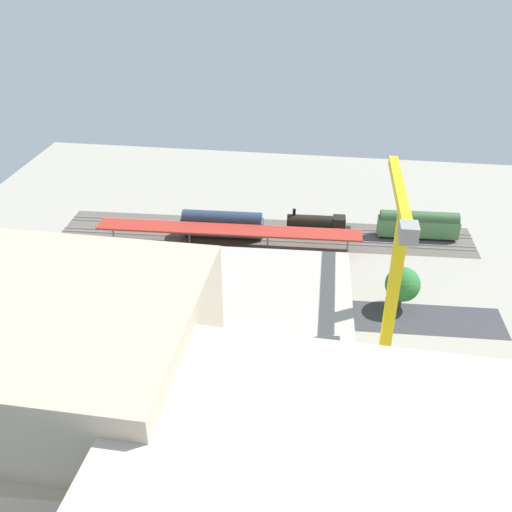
# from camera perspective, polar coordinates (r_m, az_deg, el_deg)

# --- Properties ---
(ground_plane) EXTENTS (144.36, 144.36, 0.00)m
(ground_plane) POSITION_cam_1_polar(r_m,az_deg,el_deg) (106.83, -0.64, -3.56)
(ground_plane) COLOR #9E998C
(ground_plane) RESTS_ON ground
(rail_bed) EXTENTS (90.72, 17.28, 0.01)m
(rail_bed) POSITION_cam_1_polar(r_m,az_deg,el_deg) (126.24, 0.93, 2.30)
(rail_bed) COLOR #5B544C
(rail_bed) RESTS_ON ground
(street_asphalt) EXTENTS (90.53, 12.82, 0.01)m
(street_asphalt) POSITION_cam_1_polar(r_m,az_deg,el_deg) (102.33, -1.11, -5.32)
(street_asphalt) COLOR #38383D
(street_asphalt) RESTS_ON ground
(track_rails) EXTENTS (90.15, 10.85, 0.12)m
(track_rails) POSITION_cam_1_polar(r_m,az_deg,el_deg) (126.16, 0.93, 2.37)
(track_rails) COLOR #9E9EA8
(track_rails) RESTS_ON ground
(platform_canopy_near) EXTENTS (55.75, 7.18, 4.19)m
(platform_canopy_near) POSITION_cam_1_polar(r_m,az_deg,el_deg) (119.40, -2.81, 2.64)
(platform_canopy_near) COLOR #A82D23
(platform_canopy_near) RESTS_ON ground
(locomotive) EXTENTS (14.26, 3.38, 5.14)m
(locomotive) POSITION_cam_1_polar(r_m,az_deg,el_deg) (127.07, 6.34, 3.25)
(locomotive) COLOR black
(locomotive) RESTS_ON ground
(passenger_coach) EXTENTS (17.28, 3.78, 6.23)m
(passenger_coach) POSITION_cam_1_polar(r_m,az_deg,el_deg) (127.89, 15.94, 3.09)
(passenger_coach) COLOR black
(passenger_coach) RESTS_ON ground
(freight_coach_far) EXTENTS (18.00, 3.91, 6.04)m
(freight_coach_far) POSITION_cam_1_polar(r_m,az_deg,el_deg) (123.69, -3.40, 3.26)
(freight_coach_far) COLOR black
(freight_coach_far) RESTS_ON ground
(parked_car_0) EXTENTS (4.36, 2.02, 1.77)m
(parked_car_0) POSITION_cam_1_polar(r_m,az_deg,el_deg) (98.41, 3.87, -6.52)
(parked_car_0) COLOR black
(parked_car_0) RESTS_ON ground
(parked_car_1) EXTENTS (4.08, 1.90, 1.78)m
(parked_car_1) POSITION_cam_1_polar(r_m,az_deg,el_deg) (98.98, 0.03, -6.17)
(parked_car_1) COLOR black
(parked_car_1) RESTS_ON ground
(parked_car_2) EXTENTS (4.41, 1.93, 1.76)m
(parked_car_2) POSITION_cam_1_polar(r_m,az_deg,el_deg) (99.55, -3.94, -6.02)
(parked_car_2) COLOR black
(parked_car_2) RESTS_ON ground
(parked_car_3) EXTENTS (4.13, 2.18, 1.65)m
(parked_car_3) POSITION_cam_1_polar(r_m,az_deg,el_deg) (101.46, -7.40, -5.46)
(parked_car_3) COLOR black
(parked_car_3) RESTS_ON ground
(parked_car_4) EXTENTS (4.17, 2.03, 1.53)m
(parked_car_4) POSITION_cam_1_polar(r_m,az_deg,el_deg) (103.01, -10.73, -5.20)
(parked_car_4) COLOR black
(parked_car_4) RESTS_ON ground
(parked_car_5) EXTENTS (4.42, 2.13, 1.68)m
(parked_car_5) POSITION_cam_1_polar(r_m,az_deg,el_deg) (105.36, -14.20, -4.72)
(parked_car_5) COLOR black
(parked_car_5) RESTS_ON ground
(construction_building) EXTENTS (39.88, 22.24, 18.35)m
(construction_building) POSITION_cam_1_polar(r_m,az_deg,el_deg) (80.87, -5.31, -8.63)
(construction_building) COLOR yellow
(construction_building) RESTS_ON ground
(construction_roof_slab) EXTENTS (40.50, 22.86, 0.40)m
(construction_roof_slab) POSITION_cam_1_polar(r_m,az_deg,el_deg) (75.26, -5.65, -3.12)
(construction_roof_slab) COLOR #ADA89E
(construction_roof_slab) RESTS_ON construction_building
(tower_crane) EXTENTS (3.60, 22.57, 32.23)m
(tower_crane) POSITION_cam_1_polar(r_m,az_deg,el_deg) (74.82, 13.29, -4.05)
(tower_crane) COLOR gray
(tower_crane) RESTS_ON ground
(box_truck_0) EXTENTS (8.86, 2.91, 3.12)m
(box_truck_0) POSITION_cam_1_polar(r_m,az_deg,el_deg) (97.40, -2.48, -6.36)
(box_truck_0) COLOR black
(box_truck_0) RESTS_ON ground
(box_truck_1) EXTENTS (9.50, 3.18, 3.29)m
(box_truck_1) POSITION_cam_1_polar(r_m,az_deg,el_deg) (96.19, 0.67, -6.81)
(box_truck_1) COLOR black
(box_truck_1) RESTS_ON ground
(street_tree_0) EXTENTS (6.17, 6.17, 7.97)m
(street_tree_0) POSITION_cam_1_polar(r_m,az_deg,el_deg) (103.31, 14.47, -2.76)
(street_tree_0) COLOR brown
(street_tree_0) RESTS_ON ground
(street_tree_1) EXTENTS (5.66, 5.66, 8.54)m
(street_tree_1) POSITION_cam_1_polar(r_m,az_deg,el_deg) (103.44, -1.81, -1.08)
(street_tree_1) COLOR brown
(street_tree_1) RESTS_ON ground
(street_tree_2) EXTENTS (4.69, 4.69, 6.72)m
(street_tree_2) POSITION_cam_1_polar(r_m,az_deg,el_deg) (103.05, 6.73, -2.32)
(street_tree_2) COLOR brown
(street_tree_2) RESTS_ON ground
(street_tree_3) EXTENTS (5.05, 5.05, 7.52)m
(street_tree_3) POSITION_cam_1_polar(r_m,az_deg,el_deg) (110.96, -15.49, -0.33)
(street_tree_3) COLOR brown
(street_tree_3) RESTS_ON ground
(street_tree_4) EXTENTS (4.88, 4.88, 7.05)m
(street_tree_4) POSITION_cam_1_polar(r_m,az_deg,el_deg) (103.26, 2.68, -1.89)
(street_tree_4) COLOR brown
(street_tree_4) RESTS_ON ground
(street_tree_5) EXTENTS (5.56, 5.56, 8.25)m
(street_tree_5) POSITION_cam_1_polar(r_m,az_deg,el_deg) (102.74, 4.01, -1.55)
(street_tree_5) COLOR brown
(street_tree_5) RESTS_ON ground
(traffic_light) EXTENTS (0.50, 0.36, 7.17)m
(traffic_light) POSITION_cam_1_polar(r_m,az_deg,el_deg) (103.25, 1.48, -1.78)
(traffic_light) COLOR #333333
(traffic_light) RESTS_ON ground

